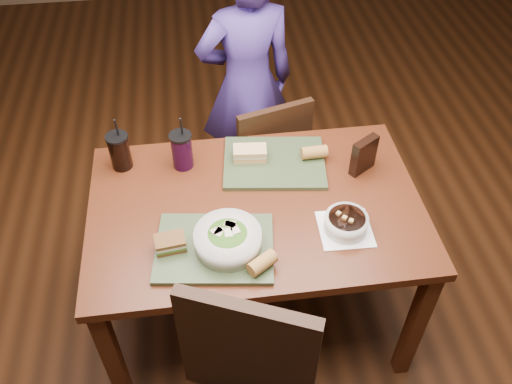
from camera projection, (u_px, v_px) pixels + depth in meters
ground at (256, 311)px, 2.64m from camera, size 6.00×6.00×0.00m
dining_table at (256, 220)px, 2.17m from camera, size 1.30×0.85×0.75m
chair_far at (271, 159)px, 2.72m from camera, size 0.45×0.46×0.85m
diner at (247, 84)px, 2.78m from camera, size 0.56×0.41×1.40m
tray_near at (215, 248)px, 1.95m from camera, size 0.46×0.37×0.02m
tray_far at (274, 163)px, 2.27m from camera, size 0.46×0.37×0.02m
salad_bowl at (228, 239)px, 1.91m from camera, size 0.24×0.24×0.08m
soup_bowl at (346, 223)px, 1.99m from camera, size 0.20×0.20×0.08m
sandwich_near at (170, 243)px, 1.92m from camera, size 0.11×0.09×0.05m
sandwich_far at (250, 153)px, 2.26m from camera, size 0.14×0.09×0.06m
baguette_near at (262, 263)px, 1.85m from camera, size 0.12×0.10×0.05m
baguette_far at (314, 152)px, 2.26m from camera, size 0.11×0.06×0.05m
cup_cola at (120, 151)px, 2.21m from camera, size 0.09×0.09×0.25m
cup_berry at (182, 150)px, 2.22m from camera, size 0.09×0.09×0.25m
chip_bag at (364, 155)px, 2.20m from camera, size 0.12×0.10×0.16m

